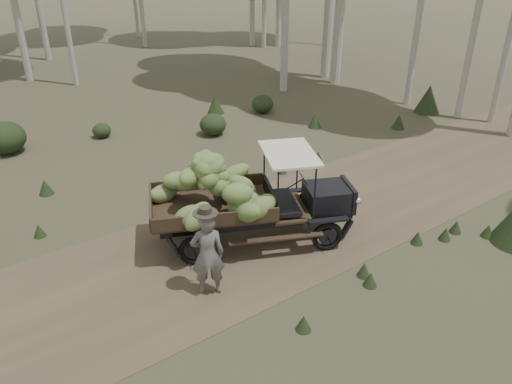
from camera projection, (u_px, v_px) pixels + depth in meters
ground at (227, 249)px, 10.46m from camera, size 120.00×120.00×0.00m
dirt_track at (227, 249)px, 10.46m from camera, size 70.00×4.00×0.01m
banana_truck at (232, 191)px, 10.07m from camera, size 4.45×3.04×2.19m
farmer at (207, 254)px, 8.83m from camera, size 0.72×0.62×1.80m
undergrowth at (267, 334)px, 7.50m from camera, size 25.20×19.67×1.35m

